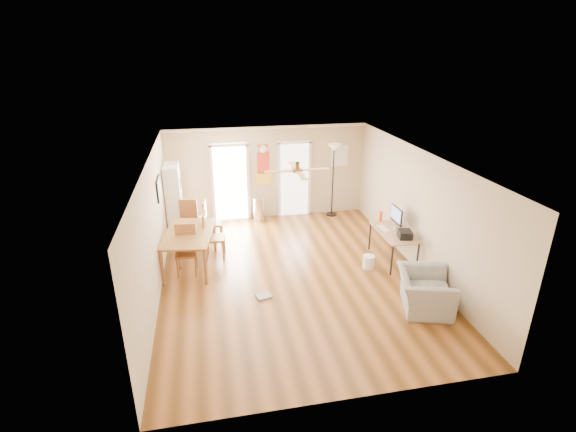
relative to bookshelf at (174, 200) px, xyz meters
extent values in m
plane|color=brown|center=(2.54, -2.79, -0.93)|extent=(7.00, 7.00, 0.00)
cube|color=red|center=(2.42, 0.69, 0.62)|extent=(0.46, 0.03, 1.10)
cube|color=white|center=(4.59, 0.68, 0.77)|extent=(0.50, 0.04, 0.60)
cube|color=black|center=(-0.18, -1.39, 0.77)|extent=(0.04, 0.66, 0.48)
cylinder|color=silver|center=(2.23, 0.45, -0.60)|extent=(0.39, 0.39, 0.67)
cube|color=silver|center=(4.74, -2.31, -0.20)|extent=(0.15, 0.38, 0.01)
cube|color=black|center=(4.99, -2.87, -0.13)|extent=(0.33, 0.37, 0.16)
cylinder|color=#EE4C15|center=(4.84, -1.89, -0.09)|extent=(0.10, 0.10, 0.24)
cylinder|color=white|center=(4.25, -2.77, -0.78)|extent=(0.27, 0.27, 0.30)
cylinder|color=white|center=(4.83, -3.59, -0.78)|extent=(0.30, 0.30, 0.30)
cube|color=gray|center=(1.80, -3.49, -0.91)|extent=(0.33, 0.29, 0.04)
imported|color=gray|center=(4.69, -4.42, -0.58)|extent=(1.23, 1.32, 0.71)
camera|label=1|loc=(0.88, -10.58, 3.68)|focal=26.42mm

